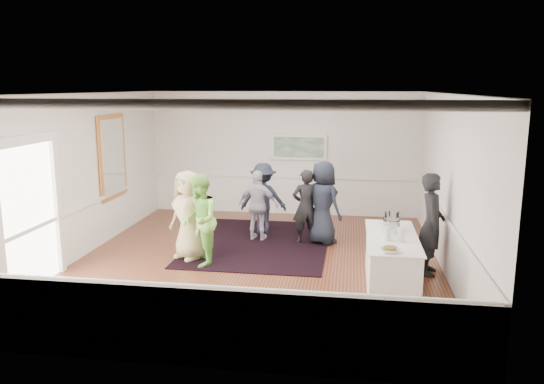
# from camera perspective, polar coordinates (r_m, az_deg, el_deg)

# --- Properties ---
(floor) EXTENTS (8.00, 8.00, 0.00)m
(floor) POSITION_cam_1_polar(r_m,az_deg,el_deg) (10.35, -1.65, -7.43)
(floor) COLOR brown
(floor) RESTS_ON ground
(ceiling) EXTENTS (7.00, 8.00, 0.02)m
(ceiling) POSITION_cam_1_polar(r_m,az_deg,el_deg) (9.80, -1.76, 10.58)
(ceiling) COLOR white
(ceiling) RESTS_ON wall_back
(wall_left) EXTENTS (0.02, 8.00, 3.20)m
(wall_left) POSITION_cam_1_polar(r_m,az_deg,el_deg) (11.11, -19.77, 1.72)
(wall_left) COLOR white
(wall_left) RESTS_ON floor
(wall_right) EXTENTS (0.02, 8.00, 3.20)m
(wall_right) POSITION_cam_1_polar(r_m,az_deg,el_deg) (9.95, 18.55, 0.74)
(wall_right) COLOR white
(wall_right) RESTS_ON floor
(wall_back) EXTENTS (7.00, 0.02, 3.20)m
(wall_back) POSITION_cam_1_polar(r_m,az_deg,el_deg) (13.86, 1.24, 4.17)
(wall_back) COLOR white
(wall_back) RESTS_ON floor
(wall_front) EXTENTS (7.00, 0.02, 3.20)m
(wall_front) POSITION_cam_1_polar(r_m,az_deg,el_deg) (6.15, -8.36, -5.09)
(wall_front) COLOR white
(wall_front) RESTS_ON floor
(wainscoting) EXTENTS (7.00, 8.00, 1.00)m
(wainscoting) POSITION_cam_1_polar(r_m,az_deg,el_deg) (10.20, -1.67, -4.77)
(wainscoting) COLOR white
(wainscoting) RESTS_ON floor
(mirror) EXTENTS (0.05, 1.25, 1.85)m
(mirror) POSITION_cam_1_polar(r_m,az_deg,el_deg) (12.21, -16.77, 3.66)
(mirror) COLOR #DC8C40
(mirror) RESTS_ON wall_left
(doorway) EXTENTS (0.10, 1.78, 2.56)m
(doorway) POSITION_cam_1_polar(r_m,az_deg,el_deg) (9.52, -24.76, -1.30)
(doorway) COLOR white
(doorway) RESTS_ON wall_left
(landscape_painting) EXTENTS (1.44, 0.06, 0.66)m
(landscape_painting) POSITION_cam_1_polar(r_m,az_deg,el_deg) (13.74, 2.88, 4.85)
(landscape_painting) COLOR white
(landscape_painting) RESTS_ON wall_back
(area_rug) EXTENTS (2.91, 3.81, 0.02)m
(area_rug) POSITION_cam_1_polar(r_m,az_deg,el_deg) (11.47, -1.34, -5.49)
(area_rug) COLOR black
(area_rug) RESTS_ON floor
(serving_table) EXTENTS (0.83, 2.18, 0.88)m
(serving_table) POSITION_cam_1_polar(r_m,az_deg,el_deg) (9.16, 12.69, -7.29)
(serving_table) COLOR white
(serving_table) RESTS_ON floor
(bartender) EXTENTS (0.52, 0.72, 1.84)m
(bartender) POSITION_cam_1_polar(r_m,az_deg,el_deg) (9.84, 16.79, -3.33)
(bartender) COLOR black
(bartender) RESTS_ON floor
(guest_tan) EXTENTS (1.02, 0.93, 1.74)m
(guest_tan) POSITION_cam_1_polar(r_m,az_deg,el_deg) (10.39, -9.03, -2.48)
(guest_tan) COLOR tan
(guest_tan) RESTS_ON floor
(guest_green) EXTENTS (0.89, 1.01, 1.73)m
(guest_green) POSITION_cam_1_polar(r_m,az_deg,el_deg) (10.00, -7.81, -3.02)
(guest_green) COLOR #87D957
(guest_green) RESTS_ON floor
(guest_lilac) EXTENTS (0.95, 0.50, 1.55)m
(guest_lilac) POSITION_cam_1_polar(r_m,az_deg,el_deg) (11.54, -1.49, -1.46)
(guest_lilac) COLOR silver
(guest_lilac) RESTS_ON floor
(guest_dark_a) EXTENTS (1.08, 0.66, 1.61)m
(guest_dark_a) POSITION_cam_1_polar(r_m,az_deg,el_deg) (12.12, -0.95, -0.67)
(guest_dark_a) COLOR #1C212F
(guest_dark_a) RESTS_ON floor
(guest_dark_b) EXTENTS (0.68, 0.56, 1.60)m
(guest_dark_b) POSITION_cam_1_polar(r_m,az_deg,el_deg) (11.36, 3.61, -1.55)
(guest_dark_b) COLOR black
(guest_dark_b) RESTS_ON floor
(guest_navy) EXTENTS (1.03, 0.99, 1.78)m
(guest_navy) POSITION_cam_1_polar(r_m,az_deg,el_deg) (11.33, 5.51, -1.16)
(guest_navy) COLOR #1C212F
(guest_navy) RESTS_ON floor
(wine_bottles) EXTENTS (0.29, 0.22, 0.31)m
(wine_bottles) POSITION_cam_1_polar(r_m,az_deg,el_deg) (9.47, 12.68, -2.94)
(wine_bottles) COLOR black
(wine_bottles) RESTS_ON serving_table
(juice_pitchers) EXTENTS (0.37, 0.37, 0.24)m
(juice_pitchers) POSITION_cam_1_polar(r_m,az_deg,el_deg) (8.82, 12.63, -4.23)
(juice_pitchers) COLOR #82B841
(juice_pitchers) RESTS_ON serving_table
(ice_bucket) EXTENTS (0.26, 0.26, 0.25)m
(ice_bucket) POSITION_cam_1_polar(r_m,az_deg,el_deg) (9.22, 12.73, -3.58)
(ice_bucket) COLOR silver
(ice_bucket) RESTS_ON serving_table
(nut_bowl) EXTENTS (0.29, 0.29, 0.08)m
(nut_bowl) POSITION_cam_1_polar(r_m,az_deg,el_deg) (8.17, 12.62, -6.06)
(nut_bowl) COLOR white
(nut_bowl) RESTS_ON serving_table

